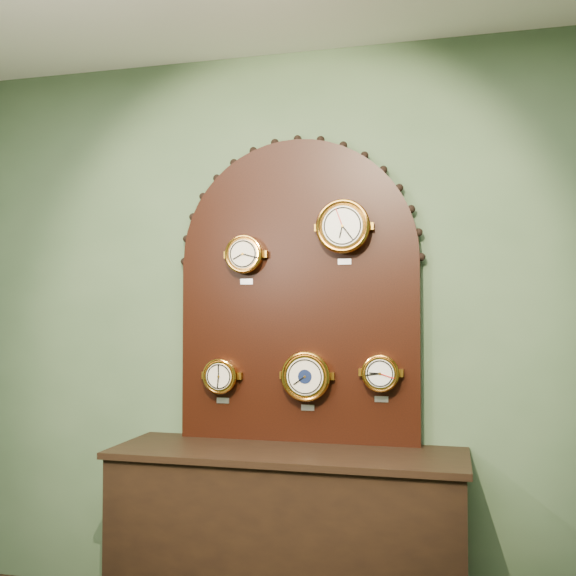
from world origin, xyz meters
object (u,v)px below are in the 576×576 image
(display_board, at_px, (298,280))
(barometer, at_px, (306,376))
(shop_counter, at_px, (287,544))
(hygrometer, at_px, (221,376))
(tide_clock, at_px, (381,373))
(roman_clock, at_px, (245,255))
(arabic_clock, at_px, (343,227))

(display_board, distance_m, barometer, 0.48)
(barometer, bearing_deg, display_board, 130.99)
(shop_counter, relative_size, hygrometer, 6.98)
(shop_counter, distance_m, tide_clock, 0.90)
(roman_clock, bearing_deg, hygrometer, 179.79)
(hygrometer, xyz_separation_m, tide_clock, (0.80, -0.00, 0.03))
(hygrometer, bearing_deg, roman_clock, -0.21)
(hygrometer, height_order, barometer, barometer)
(hygrometer, bearing_deg, shop_counter, -22.20)
(display_board, bearing_deg, shop_counter, -90.00)
(display_board, relative_size, tide_clock, 6.65)
(shop_counter, relative_size, arabic_clock, 5.14)
(roman_clock, xyz_separation_m, arabic_clock, (0.50, -0.00, 0.12))
(hygrometer, bearing_deg, barometer, -0.24)
(roman_clock, height_order, tide_clock, roman_clock)
(barometer, bearing_deg, shop_counter, -110.87)
(display_board, relative_size, barometer, 5.23)
(arabic_clock, relative_size, tide_clock, 1.35)
(tide_clock, bearing_deg, shop_counter, -159.65)
(display_board, xyz_separation_m, barometer, (0.06, -0.07, -0.47))
(shop_counter, distance_m, display_board, 1.25)
(tide_clock, bearing_deg, roman_clock, -179.96)
(shop_counter, height_order, roman_clock, roman_clock)
(arabic_clock, relative_size, barometer, 1.07)
(shop_counter, relative_size, roman_clock, 6.53)
(display_board, distance_m, roman_clock, 0.29)
(shop_counter, bearing_deg, arabic_clock, 32.23)
(arabic_clock, height_order, hygrometer, arabic_clock)
(roman_clock, bearing_deg, shop_counter, -31.11)
(shop_counter, distance_m, barometer, 0.77)
(roman_clock, height_order, arabic_clock, arabic_clock)
(roman_clock, xyz_separation_m, tide_clock, (0.67, 0.00, -0.57))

